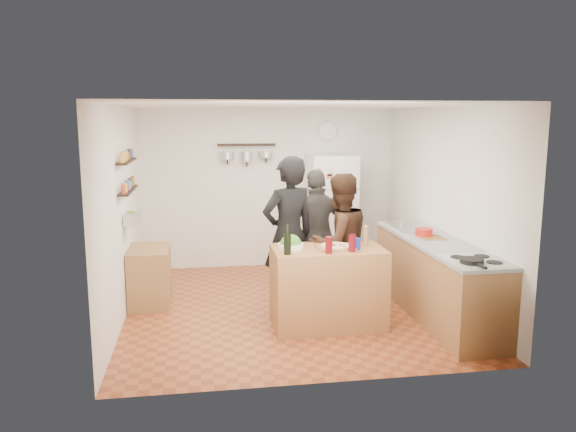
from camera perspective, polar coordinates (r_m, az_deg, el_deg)
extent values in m
plane|color=brown|center=(7.19, 0.13, -9.20)|extent=(4.20, 4.20, 0.00)
plane|color=white|center=(6.80, 0.13, 11.14)|extent=(4.20, 4.20, 0.00)
plane|color=silver|center=(8.94, -1.99, 2.80)|extent=(4.00, 0.00, 4.00)
plane|color=silver|center=(6.86, -16.59, 0.24)|extent=(0.00, 4.20, 4.20)
plane|color=silver|center=(7.46, 15.48, 1.03)|extent=(0.00, 4.20, 4.20)
cube|color=#A2643B|center=(6.46, 4.06, -7.20)|extent=(1.25, 0.72, 0.91)
cube|color=brown|center=(6.34, 4.85, -3.20)|extent=(0.42, 0.34, 0.02)
cylinder|color=#CBBB86|center=(6.34, 4.86, -3.03)|extent=(0.34, 0.34, 0.02)
cylinder|color=white|center=(6.31, 0.28, -3.06)|extent=(0.29, 0.29, 0.06)
cylinder|color=black|center=(6.01, -0.06, -2.82)|extent=(0.08, 0.08, 0.24)
cylinder|color=#59070E|center=(6.08, 4.16, -2.97)|extent=(0.07, 0.07, 0.18)
cylinder|color=#5A0712|center=(6.19, 6.52, -2.76)|extent=(0.08, 0.08, 0.19)
cylinder|color=#96653E|center=(6.48, 7.90, -2.17)|extent=(0.06, 0.06, 0.19)
cylinder|color=navy|center=(6.29, 7.03, -2.83)|extent=(0.08, 0.08, 0.13)
imported|color=black|center=(6.80, 0.07, -1.94)|extent=(0.82, 0.68, 1.92)
imported|color=black|center=(6.85, 5.22, -2.79)|extent=(1.01, 0.90, 1.71)
imported|color=#302E2B|center=(7.43, 2.99, -1.79)|extent=(1.04, 0.52, 1.70)
cube|color=#9E7042|center=(7.02, 14.78, -6.17)|extent=(0.63, 2.63, 0.90)
cube|color=white|center=(6.07, 18.56, -4.36)|extent=(0.60, 0.62, 0.02)
cylinder|color=black|center=(5.93, 18.17, -4.35)|extent=(0.24, 0.24, 0.05)
cube|color=silver|center=(7.67, 12.41, -1.14)|extent=(0.50, 0.80, 0.03)
cube|color=olive|center=(7.07, 14.35, -2.19)|extent=(0.30, 0.40, 0.02)
cylinder|color=red|center=(7.14, 13.64, -1.59)|extent=(0.21, 0.21, 0.09)
cube|color=white|center=(8.82, 4.44, 0.38)|extent=(0.70, 0.68, 1.80)
cylinder|color=silver|center=(9.02, 4.06, 8.58)|extent=(0.30, 0.03, 0.30)
cube|color=black|center=(7.02, -15.91, 2.54)|extent=(0.12, 1.00, 0.02)
cube|color=black|center=(6.98, -16.05, 5.39)|extent=(0.12, 1.00, 0.02)
cube|color=silver|center=(7.06, -15.54, -0.27)|extent=(0.18, 0.35, 0.14)
cube|color=#9E7142|center=(7.42, -13.85, -5.93)|extent=(0.50, 0.80, 0.73)
cube|color=black|center=(8.75, -4.23, 7.22)|extent=(0.90, 0.04, 0.04)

